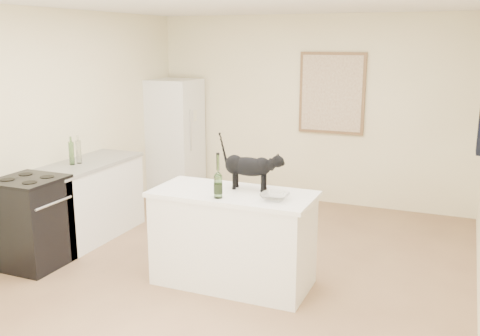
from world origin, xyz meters
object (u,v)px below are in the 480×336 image
Objects in this scene: stove at (32,223)px; black_cat at (249,169)px; wine_bottle at (218,178)px; fridge at (175,137)px; glass_bowl at (275,197)px.

black_cat is (2.15, 0.54, 0.64)m from stove.
wine_bottle reaches higher than stove.
fridge reaches higher than wine_bottle.
fridge is at bearing 133.18° from glass_bowl.
glass_bowl is at bearing 13.35° from wine_bottle.
fridge is at bearing 125.88° from wine_bottle.
stove is 2.98m from fridge.
glass_bowl is (0.49, 0.12, -0.15)m from wine_bottle.
wine_bottle is at bearing 5.10° from stove.
wine_bottle is at bearing -166.65° from glass_bowl.
stove is 2.55m from glass_bowl.
glass_bowl is (2.49, 0.29, 0.48)m from stove.
stove is 2.11m from wine_bottle.
glass_bowl is (0.34, -0.25, -0.16)m from black_cat.
glass_bowl is at bearing 6.74° from stove.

